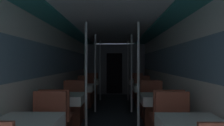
% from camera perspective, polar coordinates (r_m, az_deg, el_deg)
% --- Properties ---
extents(wall_left, '(0.05, 10.17, 2.05)m').
position_cam_1_polar(wall_left, '(5.22, -13.75, -2.44)').
color(wall_left, silver).
rests_on(wall_left, ground_plane).
extents(wall_right, '(0.05, 10.17, 2.05)m').
position_cam_1_polar(wall_right, '(5.18, 14.36, -2.46)').
color(wall_right, silver).
rests_on(wall_right, ground_plane).
extents(ceiling_panel, '(2.53, 10.17, 0.07)m').
position_cam_1_polar(ceiling_panel, '(5.10, 0.25, 9.05)').
color(ceiling_panel, silver).
rests_on(ceiling_panel, wall_left).
extents(bulkhead_far, '(2.48, 0.09, 2.05)m').
position_cam_1_polar(bulkhead_far, '(8.95, 0.63, -1.68)').
color(bulkhead_far, slate).
rests_on(bulkhead_far, ground_plane).
extents(dining_table_left_1, '(0.66, 0.66, 0.72)m').
position_cam_1_polar(dining_table_left_1, '(4.18, -11.94, -9.61)').
color(dining_table_left_1, '#4C4C51').
rests_on(dining_table_left_1, ground_plane).
extents(chair_left_far_1, '(0.46, 0.46, 0.90)m').
position_cam_1_polar(chair_left_far_1, '(4.80, -10.33, -12.12)').
color(chair_left_far_1, brown).
rests_on(chair_left_far_1, ground_plane).
extents(support_pole_left_1, '(0.05, 0.05, 2.05)m').
position_cam_1_polar(support_pole_left_1, '(4.06, -6.79, -3.80)').
color(support_pole_left_1, silver).
rests_on(support_pole_left_1, ground_plane).
extents(dining_table_left_2, '(0.66, 0.66, 0.72)m').
position_cam_1_polar(dining_table_left_2, '(5.88, -8.05, -6.76)').
color(dining_table_left_2, '#4C4C51').
rests_on(dining_table_left_2, ground_plane).
extents(chair_left_near_2, '(0.46, 0.46, 0.90)m').
position_cam_1_polar(chair_left_near_2, '(5.36, -9.06, -10.81)').
color(chair_left_near_2, brown).
rests_on(chair_left_near_2, ground_plane).
extents(chair_left_far_2, '(0.46, 0.46, 0.90)m').
position_cam_1_polar(chair_left_far_2, '(6.50, -7.21, -8.87)').
color(chair_left_far_2, brown).
rests_on(chair_left_far_2, ground_plane).
extents(support_pole_left_2, '(0.05, 0.05, 2.05)m').
position_cam_1_polar(support_pole_left_2, '(5.80, -4.40, -2.62)').
color(support_pole_left_2, silver).
rests_on(support_pole_left_2, ground_plane).
extents(dining_table_left_3, '(0.66, 0.66, 0.72)m').
position_cam_1_polar(dining_table_left_3, '(7.62, -5.93, -5.19)').
color(dining_table_left_3, '#4C4C51').
rests_on(dining_table_left_3, ground_plane).
extents(chair_left_near_3, '(0.46, 0.46, 0.90)m').
position_cam_1_polar(chair_left_near_3, '(7.08, -6.52, -8.13)').
color(chair_left_near_3, brown).
rests_on(chair_left_near_3, ground_plane).
extents(chair_left_far_3, '(0.46, 0.46, 0.90)m').
position_cam_1_polar(chair_left_far_3, '(8.23, -5.43, -6.97)').
color(chair_left_far_3, brown).
rests_on(chair_left_far_3, ground_plane).
extents(support_pole_left_3, '(0.05, 0.05, 2.05)m').
position_cam_1_polar(support_pole_left_3, '(7.55, -3.12, -1.98)').
color(support_pole_left_3, silver).
rests_on(support_pole_left_3, ground_plane).
extents(dining_table_right_1, '(0.66, 0.66, 0.72)m').
position_cam_1_polar(dining_table_right_1, '(4.14, 12.10, -9.68)').
color(dining_table_right_1, '#4C4C51').
rests_on(dining_table_right_1, ground_plane).
extents(chair_right_far_1, '(0.46, 0.46, 0.90)m').
position_cam_1_polar(chair_right_far_1, '(4.77, 10.73, -12.19)').
color(chair_right_far_1, brown).
rests_on(chair_right_far_1, ground_plane).
extents(support_pole_right_1, '(0.05, 0.05, 2.05)m').
position_cam_1_polar(support_pole_right_1, '(4.04, 6.89, -3.82)').
color(support_pole_right_1, silver).
rests_on(support_pole_right_1, ground_plane).
extents(dining_table_right_2, '(0.66, 0.66, 0.72)m').
position_cam_1_polar(dining_table_right_2, '(5.86, 8.80, -6.79)').
color(dining_table_right_2, '#4C4C51').
rests_on(dining_table_right_2, ground_plane).
extents(chair_right_near_2, '(0.46, 0.46, 0.90)m').
position_cam_1_polar(chair_right_near_2, '(5.34, 9.66, -10.86)').
color(chair_right_near_2, brown).
rests_on(chair_right_near_2, ground_plane).
extents(chair_right_far_2, '(0.46, 0.46, 0.90)m').
position_cam_1_polar(chair_right_far_2, '(6.48, 8.10, -8.90)').
color(chair_right_far_2, brown).
rests_on(chair_right_far_2, ground_plane).
extents(support_pole_right_2, '(0.05, 0.05, 2.05)m').
position_cam_1_polar(support_pole_right_2, '(5.79, 5.14, -2.62)').
color(support_pole_right_2, silver).
rests_on(support_pole_right_2, ground_plane).
extents(dining_table_right_3, '(0.66, 0.66, 0.72)m').
position_cam_1_polar(dining_table_right_3, '(7.60, 7.02, -5.20)').
color(dining_table_right_3, '#4C4C51').
rests_on(dining_table_right_3, ground_plane).
extents(chair_right_near_3, '(0.46, 0.46, 0.90)m').
position_cam_1_polar(chair_right_near_3, '(7.06, 7.51, -8.16)').
color(chair_right_near_3, brown).
rests_on(chair_right_near_3, ground_plane).
extents(chair_right_far_3, '(0.46, 0.46, 0.90)m').
position_cam_1_polar(chair_right_far_3, '(8.21, 6.60, -6.98)').
color(chair_right_far_3, brown).
rests_on(chair_right_far_3, ground_plane).
extents(support_pole_right_3, '(0.05, 0.05, 2.05)m').
position_cam_1_polar(support_pole_right_3, '(7.54, 4.20, -1.98)').
color(support_pole_right_3, silver).
rests_on(support_pole_right_3, ground_plane).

